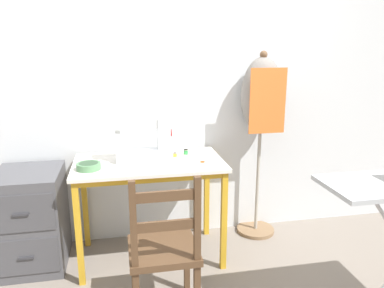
{
  "coord_description": "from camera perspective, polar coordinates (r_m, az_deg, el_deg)",
  "views": [
    {
      "loc": [
        -0.2,
        -2.29,
        1.57
      ],
      "look_at": [
        0.31,
        0.27,
        0.88
      ],
      "focal_mm": 35.0,
      "sensor_mm": 36.0,
      "label": 1
    }
  ],
  "objects": [
    {
      "name": "fabric_bowl",
      "position": [
        2.61,
        -15.47,
        -3.26
      ],
      "size": [
        0.16,
        0.16,
        0.05
      ],
      "color": "#56895B",
      "rests_on": "sewing_table"
    },
    {
      "name": "wall_back",
      "position": [
        2.98,
        -7.47,
        8.9
      ],
      "size": [
        10.0,
        0.05,
        2.55
      ],
      "color": "silver",
      "rests_on": "ground_plane"
    },
    {
      "name": "sewing_machine",
      "position": [
        2.71,
        -6.99,
        0.54
      ],
      "size": [
        0.4,
        0.15,
        0.34
      ],
      "color": "white",
      "rests_on": "sewing_table"
    },
    {
      "name": "wooden_chair",
      "position": [
        2.25,
        -4.32,
        -15.92
      ],
      "size": [
        0.4,
        0.38,
        0.91
      ],
      "color": "#513823",
      "rests_on": "ground_plane"
    },
    {
      "name": "thread_spool_near_machine",
      "position": [
        2.8,
        -2.61,
        -1.67
      ],
      "size": [
        0.03,
        0.03,
        0.03
      ],
      "color": "yellow",
      "rests_on": "sewing_table"
    },
    {
      "name": "filing_cabinet",
      "position": [
        2.99,
        -23.22,
        -10.46
      ],
      "size": [
        0.45,
        0.53,
        0.72
      ],
      "color": "#4C4C51",
      "rests_on": "ground_plane"
    },
    {
      "name": "thread_spool_far_edge",
      "position": [
        2.86,
        -0.94,
        -1.22
      ],
      "size": [
        0.04,
        0.04,
        0.04
      ],
      "color": "green",
      "rests_on": "sewing_table"
    },
    {
      "name": "dress_form",
      "position": [
        3.05,
        10.54,
        5.95
      ],
      "size": [
        0.34,
        0.32,
        1.54
      ],
      "color": "#846647",
      "rests_on": "ground_plane"
    },
    {
      "name": "thread_spool_mid_table",
      "position": [
        2.83,
        -1.71,
        -1.41
      ],
      "size": [
        0.03,
        0.03,
        0.04
      ],
      "color": "silver",
      "rests_on": "sewing_table"
    },
    {
      "name": "scissors",
      "position": [
        2.67,
        2.24,
        -2.78
      ],
      "size": [
        0.13,
        0.09,
        0.01
      ],
      "color": "silver",
      "rests_on": "sewing_table"
    },
    {
      "name": "sewing_table",
      "position": [
        2.74,
        -6.5,
        -4.62
      ],
      "size": [
        1.07,
        0.6,
        0.76
      ],
      "color": "silver",
      "rests_on": "ground_plane"
    },
    {
      "name": "ground_plane",
      "position": [
        2.78,
        -5.54,
        -19.73
      ],
      "size": [
        14.0,
        14.0,
        0.0
      ],
      "primitive_type": "plane",
      "color": "gray"
    }
  ]
}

